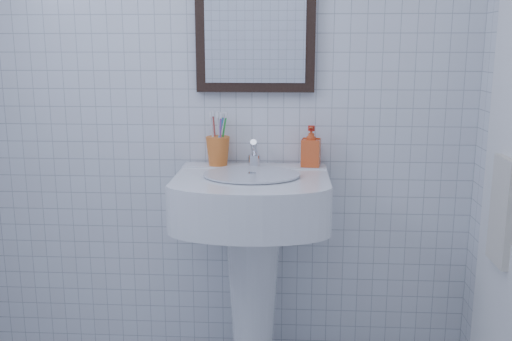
{
  "coord_description": "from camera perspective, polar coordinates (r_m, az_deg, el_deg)",
  "views": [
    {
      "loc": [
        0.3,
        -1.26,
        1.43
      ],
      "look_at": [
        0.17,
        0.86,
        0.97
      ],
      "focal_mm": 40.0,
      "sensor_mm": 36.0,
      "label": 1
    }
  ],
  "objects": [
    {
      "name": "hand_towel",
      "position": [
        2.16,
        23.4,
        -3.78
      ],
      "size": [
        0.03,
        0.16,
        0.38
      ],
      "primitive_type": "cube",
      "color": "beige",
      "rests_on": "towel_ring"
    },
    {
      "name": "wall_mirror",
      "position": [
        2.45,
        -0.07,
        15.12
      ],
      "size": [
        0.5,
        0.04,
        0.62
      ],
      "color": "black",
      "rests_on": "wall_back"
    },
    {
      "name": "faucet",
      "position": [
        2.4,
        -0.18,
        1.54
      ],
      "size": [
        0.05,
        0.11,
        0.12
      ],
      "color": "silver",
      "rests_on": "washbasin"
    },
    {
      "name": "washbasin",
      "position": [
        2.39,
        -0.34,
        -7.25
      ],
      "size": [
        0.61,
        0.45,
        0.94
      ],
      "color": "white",
      "rests_on": "ground"
    },
    {
      "name": "toothbrush_cup",
      "position": [
        2.44,
        -3.82,
        1.97
      ],
      "size": [
        0.12,
        0.12,
        0.12
      ],
      "primitive_type": null,
      "rotation": [
        0.0,
        0.0,
        0.24
      ],
      "color": "orange",
      "rests_on": "washbasin"
    },
    {
      "name": "soap_dispenser",
      "position": [
        2.42,
        5.52,
        2.45
      ],
      "size": [
        0.09,
        0.09,
        0.17
      ],
      "primitive_type": "imported",
      "rotation": [
        0.0,
        0.0,
        -0.14
      ],
      "color": "red",
      "rests_on": "washbasin"
    },
    {
      "name": "wall_back",
      "position": [
        2.48,
        -3.62,
        8.12
      ],
      "size": [
        2.2,
        0.02,
        2.5
      ],
      "primitive_type": "cube",
      "color": "silver",
      "rests_on": "ground"
    }
  ]
}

